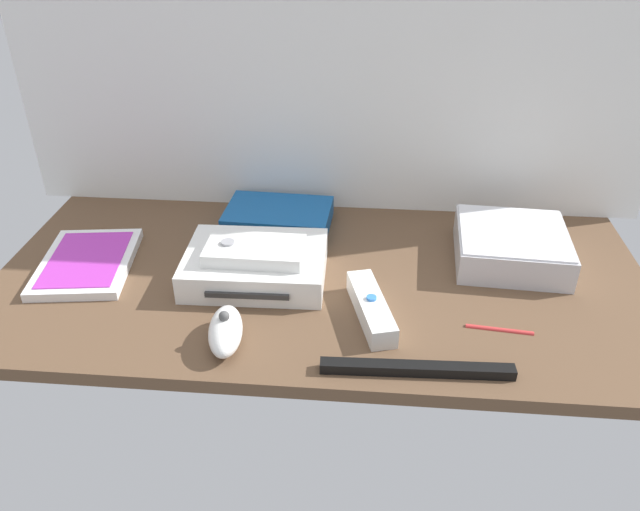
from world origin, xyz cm
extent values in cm
cube|color=brown|center=(0.00, 0.00, -1.00)|extent=(100.00, 48.00, 2.00)
cube|color=white|center=(0.00, 24.60, 32.00)|extent=(110.00, 1.20, 64.00)
cube|color=white|center=(-9.75, -0.52, 2.20)|extent=(21.35, 16.46, 4.40)
cube|color=#2D2D2D|center=(-9.57, -8.72, 2.20)|extent=(12.01, 0.86, 0.80)
cube|color=silver|center=(29.71, 7.80, 2.50)|extent=(18.01, 18.01, 5.00)
cube|color=silver|center=(29.71, 7.80, 5.15)|extent=(17.29, 17.29, 0.30)
cube|color=white|center=(-36.74, -0.15, 0.70)|extent=(16.01, 20.65, 1.40)
cube|color=#B233B2|center=(-36.74, -0.15, 1.48)|extent=(13.23, 17.68, 0.16)
cube|color=#145193|center=(-8.67, 16.00, 1.70)|extent=(18.56, 12.86, 3.40)
cube|color=#19D833|center=(-8.98, 9.80, 1.70)|extent=(8.01, 0.79, 0.60)
cube|color=white|center=(7.89, -9.15, 1.50)|extent=(7.41, 15.22, 3.00)
cylinder|color=#387FDB|center=(7.89, -9.15, 3.20)|extent=(1.40, 1.40, 0.40)
ellipsoid|color=white|center=(-10.92, -16.55, 2.00)|extent=(5.72, 10.51, 4.00)
sphere|color=#4C4C4C|center=(-10.92, -16.55, 4.40)|extent=(1.40, 1.40, 1.40)
cube|color=white|center=(-9.48, -1.80, 5.40)|extent=(14.50, 8.19, 2.00)
cylinder|color=#99999E|center=(-13.48, -1.75, 6.60)|extent=(2.03, 2.03, 0.40)
cube|color=black|center=(13.79, -20.25, 0.70)|extent=(24.05, 2.61, 1.40)
cylinder|color=red|center=(25.37, -10.70, 0.35)|extent=(9.02, 1.66, 0.70)
camera|label=1|loc=(6.89, -79.18, 52.80)|focal=34.96mm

